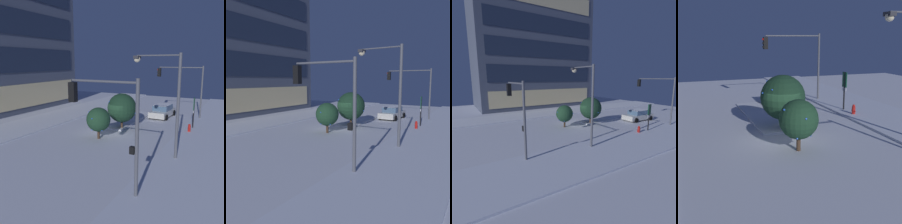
# 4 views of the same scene
# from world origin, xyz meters

# --- Properties ---
(ground) EXTENTS (52.00, 52.00, 0.00)m
(ground) POSITION_xyz_m (0.00, 0.00, 0.00)
(ground) COLOR silver
(median_strip) EXTENTS (9.00, 1.80, 0.14)m
(median_strip) POSITION_xyz_m (5.56, 0.02, 0.07)
(median_strip) COLOR silver
(median_strip) RESTS_ON ground
(car_near) EXTENTS (4.63, 2.24, 1.49)m
(car_near) POSITION_xyz_m (8.91, -2.51, 0.71)
(car_near) COLOR silver
(car_near) RESTS_ON ground
(traffic_light_corner_near_right) EXTENTS (0.32, 5.30, 5.99)m
(traffic_light_corner_near_right) POSITION_xyz_m (9.73, -4.48, 4.24)
(traffic_light_corner_near_right) COLOR #565960
(traffic_light_corner_near_right) RESTS_ON ground
(fire_hydrant) EXTENTS (0.48, 0.26, 0.85)m
(fire_hydrant) POSITION_xyz_m (3.50, -6.65, 0.41)
(fire_hydrant) COLOR red
(fire_hydrant) RESTS_ON ground
(parking_info_sign) EXTENTS (0.55, 0.12, 3.08)m
(parking_info_sign) POSITION_xyz_m (5.05, -6.69, 1.97)
(parking_info_sign) COLOR black
(parking_info_sign) RESTS_ON ground
(decorated_tree_median) EXTENTS (2.78, 2.78, 3.49)m
(decorated_tree_median) POSITION_xyz_m (1.83, -0.58, 2.09)
(decorated_tree_median) COLOR #473323
(decorated_tree_median) RESTS_ON ground
(decorated_tree_left_of_median) EXTENTS (2.07, 2.04, 2.70)m
(decorated_tree_left_of_median) POSITION_xyz_m (-1.89, -0.17, 1.67)
(decorated_tree_left_of_median) COLOR #473323
(decorated_tree_left_of_median) RESTS_ON ground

